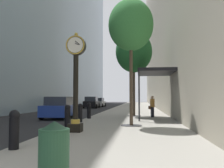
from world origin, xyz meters
TOP-DOWN VIEW (x-y plane):
  - ground_plane at (0.00, 27.00)m, footprint 110.00×110.00m
  - sidewalk_right at (3.05, 30.00)m, footprint 6.09×80.00m
  - street_clock at (1.08, 7.14)m, footprint 0.84×0.55m
  - bollard_nearest at (0.28, 3.72)m, footprint 0.29×0.29m
  - bollard_third at (0.28, 8.54)m, footprint 0.29×0.29m
  - bollard_fourth at (0.28, 10.95)m, footprint 0.29×0.29m
  - bollard_fifth at (0.28, 13.36)m, footprint 0.29×0.29m
  - street_tree_near at (3.37, 9.62)m, footprint 2.40×2.40m
  - street_tree_mid_near at (3.37, 15.88)m, footprint 2.92×2.92m
  - trash_bin at (2.36, 1.36)m, footprint 0.53×0.53m
  - pedestrian_walking at (4.74, 15.02)m, footprint 0.50×0.41m
  - storefront_awning at (4.85, 13.49)m, footprint 2.40×3.60m
  - car_black_near at (-3.50, 32.15)m, footprint 2.23×4.39m
  - car_blue_mid at (-2.28, 14.86)m, footprint 2.20×4.49m
  - car_silver_far at (-3.31, 37.26)m, footprint 2.02×4.11m

SIDE VIEW (x-z plane):
  - ground_plane at x=0.00m, z-range 0.00..0.00m
  - sidewalk_right at x=3.05m, z-range 0.00..0.14m
  - trash_bin at x=2.36m, z-range 0.15..1.20m
  - bollard_nearest at x=0.28m, z-range 0.17..1.27m
  - bollard_third at x=0.28m, z-range 0.17..1.27m
  - bollard_fourth at x=0.28m, z-range 0.17..1.27m
  - bollard_fifth at x=0.28m, z-range 0.17..1.27m
  - car_silver_far at x=-3.31m, z-range -0.02..1.54m
  - car_blue_mid at x=-2.28m, z-range -0.02..1.64m
  - car_black_near at x=-3.50m, z-range -0.03..1.71m
  - pedestrian_walking at x=4.74m, z-range 0.17..1.75m
  - street_clock at x=1.08m, z-range 0.34..4.62m
  - storefront_awning at x=4.85m, z-range 1.63..4.93m
  - street_tree_mid_near at x=3.37m, z-range 1.85..8.66m
  - street_tree_near at x=3.37m, z-range 2.07..8.77m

